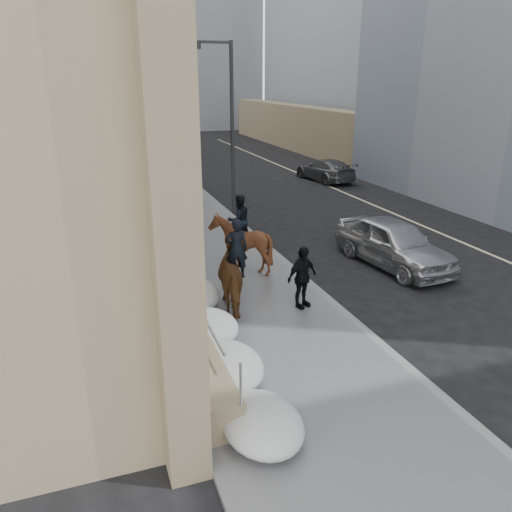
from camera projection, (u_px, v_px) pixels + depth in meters
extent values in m
plane|color=black|center=(289.00, 372.00, 11.56)|extent=(140.00, 140.00, 0.00)
cube|color=#58585A|center=(194.00, 242.00, 20.42)|extent=(5.00, 80.00, 0.12)
cube|color=slate|center=(255.00, 236.00, 21.24)|extent=(0.24, 80.00, 0.12)
cube|color=#BFB78C|center=(411.00, 221.00, 23.71)|extent=(0.15, 70.00, 0.01)
cube|color=tan|center=(37.00, 22.00, 24.64)|extent=(5.00, 44.00, 18.00)
cube|color=#867556|center=(117.00, 188.00, 28.48)|extent=(1.10, 44.00, 0.90)
cylinder|color=silver|center=(123.00, 172.00, 28.31)|extent=(0.06, 42.00, 0.06)
cube|color=#867556|center=(101.00, 25.00, 16.82)|extent=(0.70, 1.20, 16.20)
cube|color=black|center=(111.00, 139.00, 20.92)|extent=(0.20, 2.20, 4.50)
cube|color=#867556|center=(501.00, 173.00, 24.59)|extent=(2.00, 80.00, 4.00)
cube|color=slate|center=(132.00, 12.00, 61.37)|extent=(30.00, 12.00, 28.00)
cube|color=gray|center=(53.00, 50.00, 70.28)|extent=(24.00, 12.00, 20.00)
cylinder|color=#2D2D30|center=(232.00, 132.00, 23.55)|extent=(0.18, 0.18, 8.00)
cube|color=#2D2D30|center=(214.00, 42.00, 21.98)|extent=(1.60, 0.15, 0.12)
cylinder|color=#2D2D30|center=(198.00, 45.00, 21.81)|extent=(0.24, 0.24, 0.30)
cylinder|color=#2D2D30|center=(163.00, 108.00, 41.31)|extent=(0.18, 0.18, 8.00)
cube|color=#2D2D30|center=(150.00, 58.00, 39.75)|extent=(1.60, 0.15, 0.12)
cylinder|color=#2D2D30|center=(141.00, 60.00, 39.58)|extent=(0.24, 0.24, 0.30)
cylinder|color=#2D2D30|center=(197.00, 136.00, 31.02)|extent=(0.20, 0.20, 6.00)
cylinder|color=#2D2D30|center=(162.00, 89.00, 29.45)|extent=(4.00, 0.16, 0.16)
imported|color=black|center=(137.00, 98.00, 29.16)|extent=(0.18, 0.22, 1.10)
ellipsoid|color=silver|center=(229.00, 366.00, 10.95)|extent=(1.50, 2.10, 0.68)
ellipsoid|color=silver|center=(192.00, 294.00, 14.52)|extent=(1.60, 2.20, 0.72)
ellipsoid|color=silver|center=(165.00, 253.00, 18.05)|extent=(1.40, 2.00, 0.64)
ellipsoid|color=silver|center=(153.00, 222.00, 21.63)|extent=(1.70, 2.30, 0.76)
ellipsoid|color=silver|center=(140.00, 203.00, 25.17)|extent=(1.50, 2.10, 0.66)
imported|color=#492C16|center=(237.00, 277.00, 14.12)|extent=(1.34, 2.43, 1.96)
imported|color=black|center=(235.00, 249.00, 13.98)|extent=(0.68, 0.49, 1.72)
imported|color=#482514|center=(240.00, 244.00, 16.90)|extent=(1.89, 2.05, 1.99)
imported|color=black|center=(239.00, 220.00, 16.76)|extent=(0.94, 0.78, 1.72)
imported|color=black|center=(302.00, 277.00, 14.27)|extent=(1.17, 0.80, 1.84)
imported|color=#BABCC3|center=(394.00, 243.00, 17.83)|extent=(2.57, 5.21, 1.71)
imported|color=#53555A|center=(325.00, 170.00, 32.74)|extent=(2.63, 5.10, 1.42)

